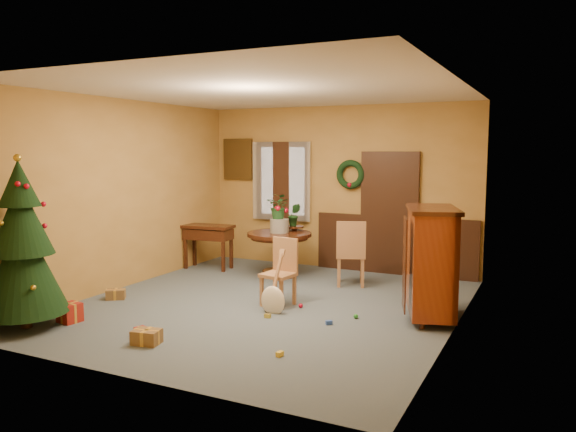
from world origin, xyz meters
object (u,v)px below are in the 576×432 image
Objects in this scene: dining_table at (279,246)px; sideboard at (431,260)px; christmas_tree at (22,247)px; writing_desk at (208,236)px; chair_near at (281,269)px.

dining_table is 3.12m from sideboard.
christmas_tree is 3.82m from writing_desk.
writing_desk is (0.07, 3.80, -0.39)m from christmas_tree.
dining_table is at bearing 154.37° from sideboard.
chair_near reaches higher than writing_desk.
dining_table is 0.52× the size of christmas_tree.
christmas_tree reaches higher than chair_near.
dining_table is at bearing 117.43° from chair_near.
writing_desk is 4.44m from sideboard.
chair_near is 2.72m from writing_desk.
sideboard is (2.00, 0.21, 0.27)m from chair_near.
sideboard reaches higher than writing_desk.
dining_table is 0.76× the size of sideboard.
christmas_tree is 4.96m from sideboard.
chair_near is (0.81, -1.55, -0.03)m from dining_table.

